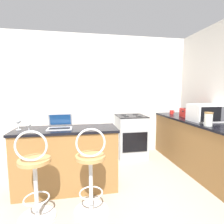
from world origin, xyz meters
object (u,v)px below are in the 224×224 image
object	(u,v)px
microwave	(206,113)
toaster	(188,113)
laptop	(60,125)
mug_red	(172,112)
wine_glass_short	(29,125)
storage_jar	(208,119)
bar_stool_near	(35,178)
wine_glass_tall	(18,121)
bar_stool_far	(91,173)
stove_range	(131,136)

from	to	relation	value
microwave	toaster	distance (m)	0.46
laptop	mug_red	xyz separation A→B (m)	(2.30, 1.09, -0.01)
wine_glass_short	laptop	bearing A→B (deg)	22.69
microwave	wine_glass_short	world-z (taller)	microwave
microwave	toaster	bearing A→B (deg)	92.66
storage_jar	mug_red	bearing A→B (deg)	83.80
bar_stool_near	storage_jar	world-z (taller)	storage_jar
microwave	wine_glass_tall	size ratio (longest dim) A/B	3.19
bar_stool_near	storage_jar	xyz separation A→B (m)	(2.37, 0.37, 0.51)
bar_stool_near	bar_stool_far	xyz separation A→B (m)	(0.60, 0.00, 0.00)
wine_glass_tall	wine_glass_short	bearing A→B (deg)	-41.86
wine_glass_short	storage_jar	size ratio (longest dim) A/B	0.65
bar_stool_far	laptop	bearing A→B (deg)	122.92
bar_stool_near	bar_stool_far	distance (m)	0.60
stove_range	toaster	bearing A→B (deg)	-22.24
bar_stool_far	toaster	xyz separation A→B (m)	(1.99, 1.19, 0.50)
bar_stool_near	microwave	world-z (taller)	microwave
bar_stool_near	wine_glass_short	distance (m)	0.69
storage_jar	wine_glass_tall	size ratio (longest dim) A/B	1.27
bar_stool_near	wine_glass_short	world-z (taller)	wine_glass_short
bar_stool_near	storage_jar	bearing A→B (deg)	8.80
bar_stool_near	stove_range	size ratio (longest dim) A/B	1.14
wine_glass_tall	stove_range	bearing A→B (deg)	28.43
microwave	storage_jar	xyz separation A→B (m)	(-0.24, -0.37, -0.04)
bar_stool_far	toaster	distance (m)	2.37
bar_stool_near	wine_glass_short	bearing A→B (deg)	109.41
laptop	wine_glass_short	bearing A→B (deg)	-157.31
toaster	storage_jar	xyz separation A→B (m)	(-0.22, -0.82, 0.02)
microwave	bar_stool_near	bearing A→B (deg)	-164.30
toaster	stove_range	distance (m)	1.25
microwave	mug_red	distance (m)	0.96
stove_range	bar_stool_far	bearing A→B (deg)	-120.35
wine_glass_short	bar_stool_near	bearing A→B (deg)	-70.59
bar_stool_near	stove_range	bearing A→B (deg)	46.30
stove_range	mug_red	distance (m)	1.08
bar_stool_far	mug_red	size ratio (longest dim) A/B	9.94
wine_glass_short	wine_glass_tall	bearing A→B (deg)	138.14
bar_stool_near	stove_range	world-z (taller)	bar_stool_near
storage_jar	wine_glass_tall	xyz separation A→B (m)	(-2.70, 0.23, 0.01)
mug_red	laptop	bearing A→B (deg)	-154.71
toaster	wine_glass_short	distance (m)	2.84
laptop	stove_range	world-z (taller)	laptop
wine_glass_tall	bar_stool_near	bearing A→B (deg)	-61.11
toaster	wine_glass_tall	distance (m)	2.98
laptop	toaster	distance (m)	2.45
toaster	storage_jar	size ratio (longest dim) A/B	1.37
bar_stool_far	stove_range	size ratio (longest dim) A/B	1.14
stove_range	mug_red	bearing A→B (deg)	3.94
bar_stool_far	laptop	size ratio (longest dim) A/B	3.12
bar_stool_far	wine_glass_tall	world-z (taller)	wine_glass_tall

